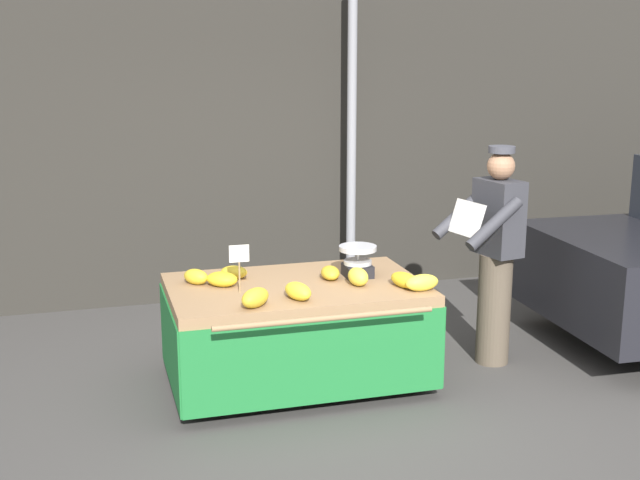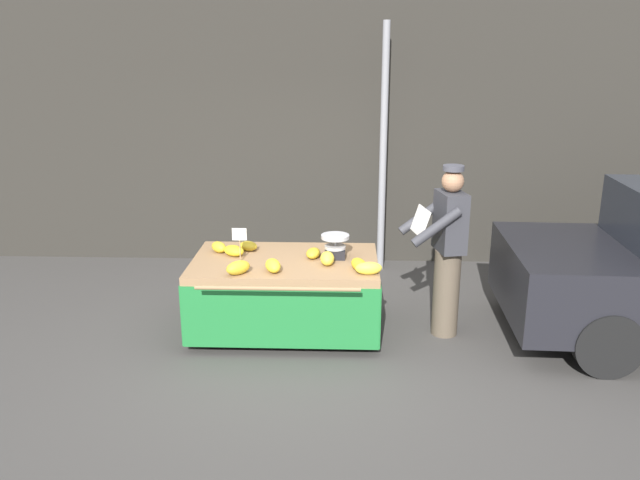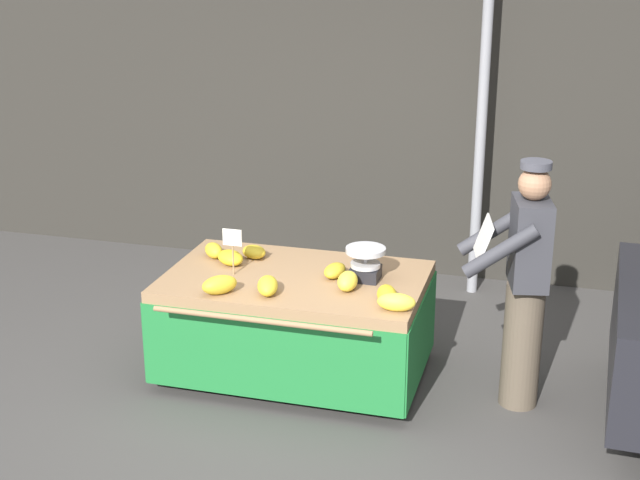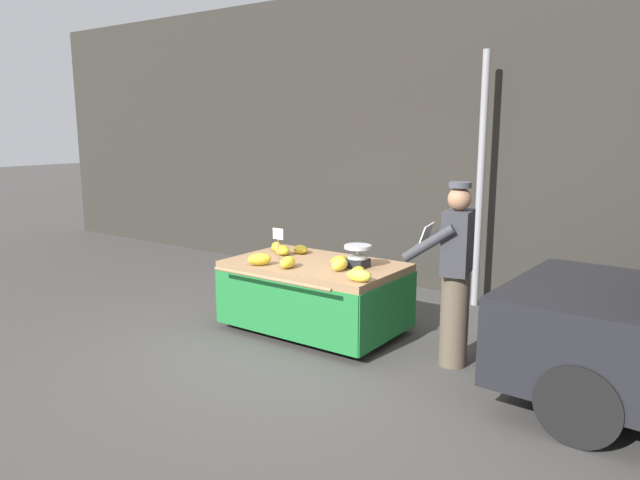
# 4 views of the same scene
# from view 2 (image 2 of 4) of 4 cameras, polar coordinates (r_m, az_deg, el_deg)

# --- Properties ---
(ground_plane) EXTENTS (60.00, 60.00, 0.00)m
(ground_plane) POSITION_cam_2_polar(r_m,az_deg,el_deg) (6.05, -1.58, -10.51)
(ground_plane) COLOR #423F3D
(back_wall) EXTENTS (16.00, 0.24, 4.07)m
(back_wall) POSITION_cam_2_polar(r_m,az_deg,el_deg) (8.42, -0.38, 11.75)
(back_wall) COLOR #2D2B26
(back_wall) RESTS_ON ground
(street_pole) EXTENTS (0.09, 0.09, 3.08)m
(street_pole) POSITION_cam_2_polar(r_m,az_deg,el_deg) (8.04, 5.64, 7.87)
(street_pole) COLOR gray
(street_pole) RESTS_ON ground
(banana_cart) EXTENTS (1.85, 1.36, 0.77)m
(banana_cart) POSITION_cam_2_polar(r_m,az_deg,el_deg) (6.40, -3.11, -3.40)
(banana_cart) COLOR #93704C
(banana_cart) RESTS_ON ground
(weighing_scale) EXTENTS (0.28, 0.28, 0.23)m
(weighing_scale) POSITION_cam_2_polar(r_m,az_deg,el_deg) (6.34, 1.35, -0.56)
(weighing_scale) COLOR black
(weighing_scale) RESTS_ON banana_cart
(price_sign) EXTENTS (0.14, 0.01, 0.34)m
(price_sign) POSITION_cam_2_polar(r_m,az_deg,el_deg) (6.22, -7.18, 0.23)
(price_sign) COLOR #997A51
(price_sign) RESTS_ON banana_cart
(banana_bunch_0) EXTENTS (0.14, 0.22, 0.13)m
(banana_bunch_0) POSITION_cam_2_polar(r_m,az_deg,el_deg) (6.14, 0.65, -1.65)
(banana_bunch_0) COLOR yellow
(banana_bunch_0) RESTS_ON banana_cart
(banana_bunch_1) EXTENTS (0.17, 0.25, 0.10)m
(banana_bunch_1) POSITION_cam_2_polar(r_m,az_deg,el_deg) (6.35, -0.60, -1.17)
(banana_bunch_1) COLOR gold
(banana_bunch_1) RESTS_ON banana_cart
(banana_bunch_2) EXTENTS (0.20, 0.29, 0.11)m
(banana_bunch_2) POSITION_cam_2_polar(r_m,az_deg,el_deg) (6.01, 3.49, -2.20)
(banana_bunch_2) COLOR gold
(banana_bunch_2) RESTS_ON banana_cart
(banana_bunch_3) EXTENTS (0.26, 0.14, 0.12)m
(banana_bunch_3) POSITION_cam_2_polar(r_m,az_deg,el_deg) (5.91, 4.35, -2.52)
(banana_bunch_3) COLOR yellow
(banana_bunch_3) RESTS_ON banana_cart
(banana_bunch_4) EXTENTS (0.21, 0.28, 0.12)m
(banana_bunch_4) POSITION_cam_2_polar(r_m,az_deg,el_deg) (5.98, -4.21, -2.28)
(banana_bunch_4) COLOR yellow
(banana_bunch_4) RESTS_ON banana_cart
(banana_bunch_5) EXTENTS (0.28, 0.27, 0.11)m
(banana_bunch_5) POSITION_cam_2_polar(r_m,az_deg,el_deg) (6.47, -7.67, -0.95)
(banana_bunch_5) COLOR gold
(banana_bunch_5) RESTS_ON banana_cart
(banana_bunch_6) EXTENTS (0.22, 0.23, 0.11)m
(banana_bunch_6) POSITION_cam_2_polar(r_m,az_deg,el_deg) (6.60, -9.00, -0.62)
(banana_bunch_6) COLOR gold
(banana_bunch_6) RESTS_ON banana_cart
(banana_bunch_7) EXTENTS (0.27, 0.27, 0.13)m
(banana_bunch_7) POSITION_cam_2_polar(r_m,az_deg,el_deg) (5.94, -7.30, -2.45)
(banana_bunch_7) COLOR gold
(banana_bunch_7) RESTS_ON banana_cart
(banana_bunch_8) EXTENTS (0.25, 0.24, 0.09)m
(banana_bunch_8) POSITION_cam_2_polar(r_m,az_deg,el_deg) (6.62, -6.40, -0.53)
(banana_bunch_8) COLOR gold
(banana_bunch_8) RESTS_ON banana_cart
(vendor_person) EXTENTS (0.64, 0.59, 1.71)m
(vendor_person) POSITION_cam_2_polar(r_m,az_deg,el_deg) (6.35, 11.23, -0.96)
(vendor_person) COLOR brown
(vendor_person) RESTS_ON ground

